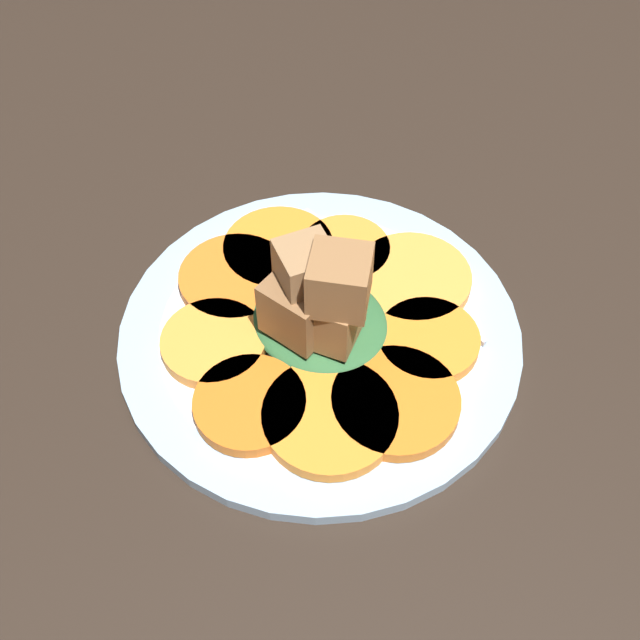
# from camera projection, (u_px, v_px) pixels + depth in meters

# --- Properties ---
(table_slab) EXTENTS (1.20, 1.20, 0.02)m
(table_slab) POSITION_uv_depth(u_px,v_px,m) (320.00, 347.00, 0.57)
(table_slab) COLOR black
(table_slab) RESTS_ON ground
(plate) EXTENTS (0.28, 0.28, 0.01)m
(plate) POSITION_uv_depth(u_px,v_px,m) (320.00, 334.00, 0.56)
(plate) COLOR #99B7D1
(plate) RESTS_ON table_slab
(carrot_slice_0) EXTENTS (0.08, 0.08, 0.01)m
(carrot_slice_0) POSITION_uv_depth(u_px,v_px,m) (413.00, 279.00, 0.58)
(carrot_slice_0) COLOR #F99539
(carrot_slice_0) RESTS_ON plate
(carrot_slice_1) EXTENTS (0.07, 0.07, 0.01)m
(carrot_slice_1) POSITION_uv_depth(u_px,v_px,m) (345.00, 251.00, 0.60)
(carrot_slice_1) COLOR orange
(carrot_slice_1) RESTS_ON plate
(carrot_slice_2) EXTENTS (0.08, 0.08, 0.01)m
(carrot_slice_2) POSITION_uv_depth(u_px,v_px,m) (278.00, 249.00, 0.60)
(carrot_slice_2) COLOR orange
(carrot_slice_2) RESTS_ON plate
(carrot_slice_3) EXTENTS (0.08, 0.08, 0.01)m
(carrot_slice_3) POSITION_uv_depth(u_px,v_px,m) (234.00, 280.00, 0.58)
(carrot_slice_3) COLOR orange
(carrot_slice_3) RESTS_ON plate
(carrot_slice_4) EXTENTS (0.07, 0.07, 0.01)m
(carrot_slice_4) POSITION_uv_depth(u_px,v_px,m) (213.00, 343.00, 0.54)
(carrot_slice_4) COLOR orange
(carrot_slice_4) RESTS_ON plate
(carrot_slice_5) EXTENTS (0.07, 0.07, 0.01)m
(carrot_slice_5) POSITION_uv_depth(u_px,v_px,m) (247.00, 403.00, 0.51)
(carrot_slice_5) COLOR orange
(carrot_slice_5) RESTS_ON plate
(carrot_slice_6) EXTENTS (0.09, 0.09, 0.01)m
(carrot_slice_6) POSITION_uv_depth(u_px,v_px,m) (330.00, 417.00, 0.51)
(carrot_slice_6) COLOR orange
(carrot_slice_6) RESTS_ON plate
(carrot_slice_7) EXTENTS (0.08, 0.08, 0.01)m
(carrot_slice_7) POSITION_uv_depth(u_px,v_px,m) (396.00, 402.00, 0.51)
(carrot_slice_7) COLOR orange
(carrot_slice_7) RESTS_ON plate
(carrot_slice_8) EXTENTS (0.07, 0.07, 0.01)m
(carrot_slice_8) POSITION_uv_depth(u_px,v_px,m) (428.00, 340.00, 0.55)
(carrot_slice_8) COLOR orange
(carrot_slice_8) RESTS_ON plate
(center_pile) EXTENTS (0.10, 0.09, 0.09)m
(center_pile) POSITION_uv_depth(u_px,v_px,m) (319.00, 306.00, 0.53)
(center_pile) COLOR #2D6033
(center_pile) RESTS_ON plate
(fork) EXTENTS (0.18, 0.06, 0.00)m
(fork) POSITION_uv_depth(u_px,v_px,m) (387.00, 281.00, 0.58)
(fork) COLOR #B2B2B7
(fork) RESTS_ON plate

